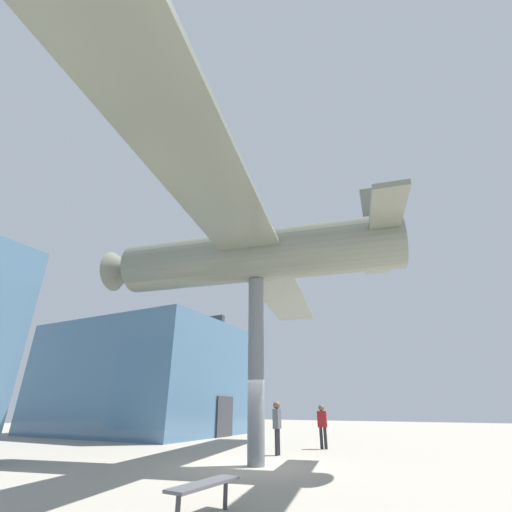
% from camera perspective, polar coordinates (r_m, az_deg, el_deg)
% --- Properties ---
extents(ground_plane, '(80.00, 80.00, 0.00)m').
position_cam_1_polar(ground_plane, '(12.34, -0.00, -31.65)').
color(ground_plane, gray).
extents(glass_pavilion_right, '(10.93, 12.76, 7.63)m').
position_cam_1_polar(glass_pavilion_right, '(27.63, -17.05, -19.08)').
color(glass_pavilion_right, slate).
rests_on(glass_pavilion_right, ground_plane).
extents(support_pylon_central, '(0.56, 0.56, 6.08)m').
position_cam_1_polar(support_pylon_central, '(12.30, -0.00, -17.48)').
color(support_pylon_central, slate).
rests_on(support_pylon_central, ground_plane).
extents(suspended_airplane, '(21.29, 12.52, 3.31)m').
position_cam_1_polar(suspended_airplane, '(13.43, -0.83, -0.04)').
color(suspended_airplane, slate).
rests_on(suspended_airplane, support_pylon_central).
extents(visitor_person, '(0.41, 0.28, 1.89)m').
position_cam_1_polar(visitor_person, '(14.85, 3.53, -26.00)').
color(visitor_person, '#232328').
rests_on(visitor_person, ground_plane).
extents(visitor_second, '(0.28, 0.43, 1.77)m').
position_cam_1_polar(visitor_second, '(17.20, 10.99, -25.63)').
color(visitor_second, '#232328').
rests_on(visitor_second, ground_plane).
extents(plaza_bench, '(1.59, 0.50, 0.50)m').
position_cam_1_polar(plaza_bench, '(7.02, -8.60, -33.75)').
color(plaza_bench, '#4C4C51').
rests_on(plaza_bench, ground_plane).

